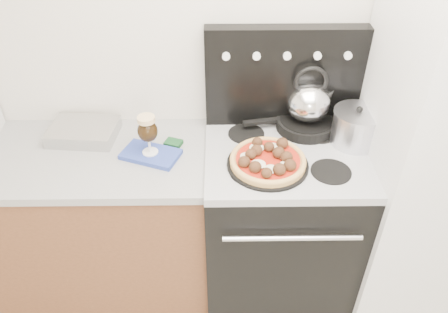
{
  "coord_description": "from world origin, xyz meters",
  "views": [
    {
      "loc": [
        -0.23,
        -0.46,
        2.15
      ],
      "look_at": [
        -0.21,
        1.05,
        0.99
      ],
      "focal_mm": 35.0,
      "sensor_mm": 36.0,
      "label": 1
    }
  ],
  "objects_px": {
    "skillet": "(305,124)",
    "stock_pot": "(356,128)",
    "base_cabinet": "(74,223)",
    "pizza": "(268,159)",
    "beer_glass": "(148,135)",
    "stove_body": "(278,223)",
    "pizza_pan": "(268,164)",
    "tea_kettle": "(309,98)",
    "oven_mitt": "(151,154)",
    "fridge": "(438,149)"
  },
  "relations": [
    {
      "from": "oven_mitt",
      "to": "skillet",
      "type": "bearing_deg",
      "value": 14.62
    },
    {
      "from": "oven_mitt",
      "to": "pizza",
      "type": "distance_m",
      "value": 0.55
    },
    {
      "from": "pizza_pan",
      "to": "tea_kettle",
      "type": "height_order",
      "value": "tea_kettle"
    },
    {
      "from": "fridge",
      "to": "oven_mitt",
      "type": "distance_m",
      "value": 1.34
    },
    {
      "from": "base_cabinet",
      "to": "stock_pot",
      "type": "bearing_deg",
      "value": 2.04
    },
    {
      "from": "beer_glass",
      "to": "base_cabinet",
      "type": "bearing_deg",
      "value": 177.1
    },
    {
      "from": "fridge",
      "to": "oven_mitt",
      "type": "bearing_deg",
      "value": 178.87
    },
    {
      "from": "base_cabinet",
      "to": "pizza",
      "type": "distance_m",
      "value": 1.14
    },
    {
      "from": "stove_body",
      "to": "fridge",
      "type": "relative_size",
      "value": 0.46
    },
    {
      "from": "fridge",
      "to": "oven_mitt",
      "type": "relative_size",
      "value": 7.19
    },
    {
      "from": "skillet",
      "to": "stock_pot",
      "type": "height_order",
      "value": "stock_pot"
    },
    {
      "from": "skillet",
      "to": "stock_pot",
      "type": "xyz_separation_m",
      "value": [
        0.21,
        -0.12,
        0.05
      ]
    },
    {
      "from": "stock_pot",
      "to": "skillet",
      "type": "bearing_deg",
      "value": 149.96
    },
    {
      "from": "pizza_pan",
      "to": "skillet",
      "type": "xyz_separation_m",
      "value": [
        0.22,
        0.3,
        0.02
      ]
    },
    {
      "from": "tea_kettle",
      "to": "stove_body",
      "type": "bearing_deg",
      "value": -110.77
    },
    {
      "from": "base_cabinet",
      "to": "tea_kettle",
      "type": "distance_m",
      "value": 1.4
    },
    {
      "from": "stove_body",
      "to": "tea_kettle",
      "type": "xyz_separation_m",
      "value": [
        0.12,
        0.2,
        0.65
      ]
    },
    {
      "from": "fridge",
      "to": "skillet",
      "type": "height_order",
      "value": "fridge"
    },
    {
      "from": "base_cabinet",
      "to": "tea_kettle",
      "type": "xyz_separation_m",
      "value": [
        1.22,
        0.17,
        0.66
      ]
    },
    {
      "from": "base_cabinet",
      "to": "pizza_pan",
      "type": "relative_size",
      "value": 3.93
    },
    {
      "from": "skillet",
      "to": "tea_kettle",
      "type": "xyz_separation_m",
      "value": [
        0.0,
        0.0,
        0.15
      ]
    },
    {
      "from": "stove_body",
      "to": "fridge",
      "type": "xyz_separation_m",
      "value": [
        0.7,
        -0.03,
        0.51
      ]
    },
    {
      "from": "pizza",
      "to": "skillet",
      "type": "bearing_deg",
      "value": 53.94
    },
    {
      "from": "beer_glass",
      "to": "skillet",
      "type": "height_order",
      "value": "beer_glass"
    },
    {
      "from": "stock_pot",
      "to": "stove_body",
      "type": "bearing_deg",
      "value": -167.06
    },
    {
      "from": "oven_mitt",
      "to": "pizza_pan",
      "type": "xyz_separation_m",
      "value": [
        0.54,
        -0.1,
        0.01
      ]
    },
    {
      "from": "fridge",
      "to": "oven_mitt",
      "type": "xyz_separation_m",
      "value": [
        -1.34,
        0.03,
        -0.04
      ]
    },
    {
      "from": "oven_mitt",
      "to": "beer_glass",
      "type": "bearing_deg",
      "value": 0.0
    },
    {
      "from": "base_cabinet",
      "to": "stock_pot",
      "type": "height_order",
      "value": "stock_pot"
    },
    {
      "from": "base_cabinet",
      "to": "stock_pot",
      "type": "distance_m",
      "value": 1.55
    },
    {
      "from": "pizza",
      "to": "stove_body",
      "type": "bearing_deg",
      "value": 45.59
    },
    {
      "from": "pizza_pan",
      "to": "tea_kettle",
      "type": "distance_m",
      "value": 0.4
    },
    {
      "from": "stove_body",
      "to": "beer_glass",
      "type": "distance_m",
      "value": 0.86
    },
    {
      "from": "base_cabinet",
      "to": "tea_kettle",
      "type": "bearing_deg",
      "value": 8.08
    },
    {
      "from": "fridge",
      "to": "pizza",
      "type": "relative_size",
      "value": 5.59
    },
    {
      "from": "base_cabinet",
      "to": "pizza",
      "type": "relative_size",
      "value": 4.26
    },
    {
      "from": "oven_mitt",
      "to": "base_cabinet",
      "type": "bearing_deg",
      "value": 177.1
    },
    {
      "from": "skillet",
      "to": "stove_body",
      "type": "bearing_deg",
      "value": -121.07
    },
    {
      "from": "pizza_pan",
      "to": "stock_pot",
      "type": "bearing_deg",
      "value": 22.23
    },
    {
      "from": "fridge",
      "to": "tea_kettle",
      "type": "xyz_separation_m",
      "value": [
        -0.58,
        0.22,
        0.14
      ]
    },
    {
      "from": "base_cabinet",
      "to": "beer_glass",
      "type": "distance_m",
      "value": 0.76
    },
    {
      "from": "pizza_pan",
      "to": "beer_glass",
      "type": "bearing_deg",
      "value": 169.47
    },
    {
      "from": "fridge",
      "to": "beer_glass",
      "type": "xyz_separation_m",
      "value": [
        -1.34,
        0.03,
        0.07
      ]
    },
    {
      "from": "beer_glass",
      "to": "skillet",
      "type": "distance_m",
      "value": 0.79
    },
    {
      "from": "oven_mitt",
      "to": "stock_pot",
      "type": "relative_size",
      "value": 1.19
    },
    {
      "from": "pizza",
      "to": "skillet",
      "type": "xyz_separation_m",
      "value": [
        0.22,
        0.3,
        -0.01
      ]
    },
    {
      "from": "oven_mitt",
      "to": "pizza",
      "type": "xyz_separation_m",
      "value": [
        0.54,
        -0.1,
        0.04
      ]
    },
    {
      "from": "fridge",
      "to": "skillet",
      "type": "xyz_separation_m",
      "value": [
        -0.58,
        0.22,
        -0.0
      ]
    },
    {
      "from": "stove_body",
      "to": "oven_mitt",
      "type": "relative_size",
      "value": 3.33
    },
    {
      "from": "base_cabinet",
      "to": "skillet",
      "type": "relative_size",
      "value": 4.96
    }
  ]
}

